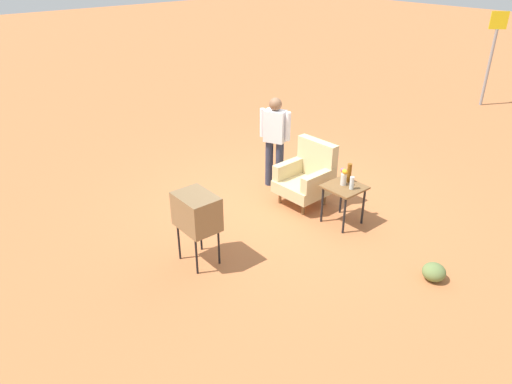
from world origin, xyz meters
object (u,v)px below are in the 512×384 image
at_px(flower_vase, 344,176).
at_px(bottle_short_clear, 352,183).
at_px(armchair, 307,175).
at_px(person_standing, 275,137).
at_px(bottle_tall_amber, 349,173).
at_px(side_table, 344,192).
at_px(tv_on_stand, 197,212).
at_px(road_sign, 492,54).

bearing_deg(flower_vase, bottle_short_clear, -5.22).
distance_m(bottle_short_clear, flower_vase, 0.18).
bearing_deg(armchair, person_standing, 179.93).
bearing_deg(person_standing, bottle_short_clear, -2.00).
bearing_deg(bottle_tall_amber, side_table, -68.34).
bearing_deg(armchair, side_table, -4.45).
bearing_deg(flower_vase, armchair, 176.71).
xyz_separation_m(armchair, flower_vase, (0.80, -0.05, 0.29)).
relative_size(armchair, tv_on_stand, 1.03).
bearing_deg(road_sign, flower_vase, -78.06).
xyz_separation_m(person_standing, bottle_tall_amber, (1.60, 0.10, -0.15)).
bearing_deg(road_sign, person_standing, -89.86).
distance_m(armchair, flower_vase, 0.85).
relative_size(armchair, road_sign, 0.43).
bearing_deg(tv_on_stand, road_sign, 96.28).
bearing_deg(person_standing, bottle_tall_amber, 3.65).
distance_m(bottle_tall_amber, flower_vase, 0.15).
relative_size(tv_on_stand, flower_vase, 3.89).
bearing_deg(side_table, flower_vase, 157.41).
height_order(side_table, bottle_short_clear, bottle_short_clear).
distance_m(person_standing, road_sign, 7.71).
relative_size(armchair, bottle_tall_amber, 3.53).
bearing_deg(armchair, bottle_tall_amber, 7.56).
bearing_deg(tv_on_stand, flower_vase, 77.13).
bearing_deg(armchair, bottle_short_clear, -3.64).
height_order(person_standing, flower_vase, person_standing).
height_order(tv_on_stand, bottle_short_clear, tv_on_stand).
relative_size(bottle_short_clear, flower_vase, 0.75).
relative_size(bottle_tall_amber, bottle_short_clear, 1.50).
distance_m(person_standing, flower_vase, 1.63).
bearing_deg(side_table, armchair, 175.55).
xyz_separation_m(tv_on_stand, bottle_tall_amber, (0.51, 2.47, 0.01)).
bearing_deg(person_standing, road_sign, 90.14).
bearing_deg(bottle_short_clear, side_table, -178.28).
height_order(tv_on_stand, flower_vase, tv_on_stand).
bearing_deg(person_standing, armchair, -0.07).
bearing_deg(road_sign, armchair, -83.75).
xyz_separation_m(side_table, bottle_tall_amber, (-0.07, 0.17, 0.25)).
bearing_deg(armchair, flower_vase, -3.29).
bearing_deg(tv_on_stand, person_standing, 114.68).
height_order(tv_on_stand, bottle_tall_amber, tv_on_stand).
xyz_separation_m(side_table, person_standing, (-1.67, 0.07, 0.39)).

